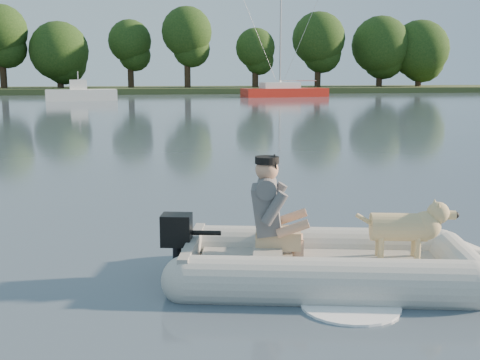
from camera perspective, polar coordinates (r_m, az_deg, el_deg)
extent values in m
plane|color=slate|center=(7.04, 3.39, -8.74)|extent=(160.00, 160.00, 0.00)
cube|color=#47512D|center=(68.53, -8.22, 8.41)|extent=(160.00, 12.00, 0.70)
cylinder|color=#332316|center=(68.97, -21.53, 9.38)|extent=(0.70, 0.70, 4.24)
sphere|color=#2E4C19|center=(69.10, -21.77, 12.99)|extent=(5.55, 5.55, 5.55)
cylinder|color=#332316|center=(68.34, -16.67, 9.11)|extent=(0.70, 0.70, 2.94)
sphere|color=#2E4C19|center=(68.37, -16.80, 11.64)|extent=(6.27, 6.27, 6.27)
cylinder|color=#332316|center=(68.45, -10.31, 9.68)|extent=(0.70, 0.70, 3.67)
sphere|color=#2E4C19|center=(68.53, -10.42, 12.84)|extent=(4.69, 4.69, 4.69)
cylinder|color=#332316|center=(66.84, -5.01, 10.06)|extent=(0.70, 0.70, 4.29)
sphere|color=#2E4C19|center=(66.98, -5.07, 13.83)|extent=(5.43, 5.43, 5.43)
cylinder|color=#332316|center=(68.13, 1.45, 9.64)|extent=(0.70, 0.70, 3.21)
sphere|color=#2E4C19|center=(68.17, 1.47, 12.41)|extent=(4.41, 4.41, 4.41)
cylinder|color=#332316|center=(70.48, 7.37, 9.87)|extent=(0.70, 0.70, 3.94)
sphere|color=#2E4C19|center=(70.58, 7.45, 13.16)|extent=(6.03, 6.03, 6.03)
cylinder|color=#332316|center=(73.27, 13.07, 9.54)|extent=(0.70, 0.70, 3.52)
sphere|color=#2E4C19|center=(73.33, 13.18, 12.37)|extent=(6.68, 6.68, 6.68)
cylinder|color=#332316|center=(75.00, 16.55, 9.28)|extent=(0.70, 0.70, 3.21)
sphere|color=#2E4C19|center=(75.04, 16.68, 11.80)|extent=(6.79, 6.79, 6.79)
cube|color=red|center=(56.53, 4.27, 8.17)|extent=(8.19, 3.51, 0.99)
cube|color=white|center=(56.32, 3.80, 8.93)|extent=(3.69, 2.27, 0.59)
cylinder|color=#A5A5AA|center=(56.41, 3.86, 13.71)|extent=(0.16, 0.16, 9.91)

